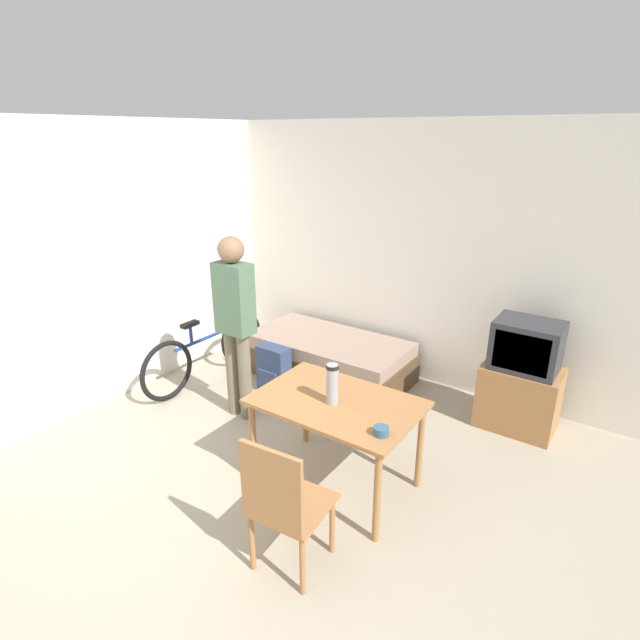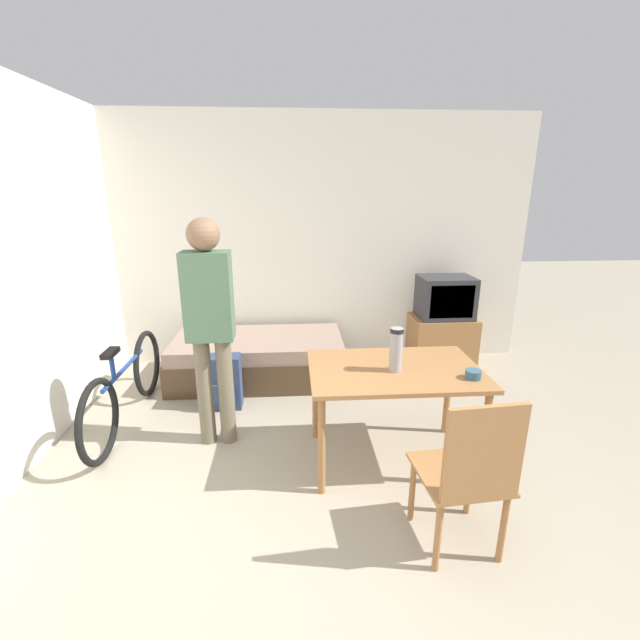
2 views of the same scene
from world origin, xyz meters
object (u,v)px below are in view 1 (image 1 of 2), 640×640
Objects in this scene: daybed at (329,357)px; backpack at (274,369)px; mate_bowl at (381,431)px; bicycle at (207,352)px; dining_table at (337,411)px; person_standing at (235,315)px; thermos_flask at (332,382)px; tv at (521,379)px; wooden_chair at (282,502)px.

daybed is 3.55× the size of backpack.
mate_bowl is at bearing -30.80° from backpack.
dining_table is at bearing -17.57° from bicycle.
backpack is at bearing 94.24° from person_standing.
mate_bowl is (1.78, -0.53, -0.26)m from person_standing.
dining_table reaches higher than backpack.
mate_bowl is 2.18m from backpack.
mate_bowl reaches higher than bicycle.
dining_table is at bearing -33.20° from backpack.
thermos_flask is (1.05, -1.54, 0.67)m from daybed.
mate_bowl is at bearing -18.01° from thermos_flask.
daybed is at bearing -176.25° from tv.
person_standing reaches higher than daybed.
daybed is 1.50× the size of dining_table.
daybed is 2.71m from wooden_chair.
mate_bowl is (-0.46, -1.83, 0.27)m from tv.
tv is 2.41m from backpack.
thermos_flask is (-0.01, -0.05, 0.25)m from dining_table.
thermos_flask is at bearing -102.05° from dining_table.
backpack is (-1.82, 1.08, -0.51)m from mate_bowl.
backpack is (-1.35, 0.88, -0.40)m from dining_table.
tv is at bearing 73.65° from wooden_chair.
daybed is at bearing 117.82° from wooden_chair.
wooden_chair reaches higher than backpack.
dining_table is 0.53m from mate_bowl.
dining_table is 1.66m from backpack.
wooden_chair is at bearing -48.89° from backpack.
person_standing is 5.68× the size of thermos_flask.
tv reaches higher than mate_bowl.
tv is at bearing 60.68° from thermos_flask.
wooden_chair is at bearing -62.18° from daybed.
dining_table is 0.70× the size of bicycle.
thermos_flask is at bearing -18.79° from bicycle.
wooden_chair is (0.19, -0.88, -0.11)m from dining_table.
wooden_chair is at bearing -77.64° from dining_table.
person_standing is at bearing -101.78° from daybed.
bicycle is 0.80m from backpack.
bicycle is 1.12m from person_standing.
thermos_flask is at bearing -55.70° from daybed.
dining_table is 2.24m from bicycle.
daybed is 17.23× the size of mate_bowl.
mate_bowl is 0.21× the size of backpack.
thermos_flask is (2.10, -0.72, 0.57)m from bicycle.
dining_table is 1.24× the size of wooden_chair.
daybed is at bearing 125.38° from dining_table.
thermos_flask reaches higher than wooden_chair.
wooden_chair is 2.36m from backpack.
backpack is at bearing 131.11° from wooden_chair.
thermos_flask is at bearing -16.11° from person_standing.
wooden_chair is 3.13× the size of thermos_flask.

